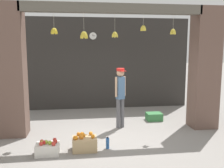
% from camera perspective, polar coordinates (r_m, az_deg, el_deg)
% --- Properties ---
extents(ground_plane, '(60.00, 60.00, 0.00)m').
position_cam_1_polar(ground_plane, '(6.74, 0.51, -11.37)').
color(ground_plane, gray).
extents(shop_back_wall, '(6.52, 0.12, 3.37)m').
position_cam_1_polar(shop_back_wall, '(9.35, -2.11, 4.67)').
color(shop_back_wall, '#2D2B28').
rests_on(shop_back_wall, ground_plane).
extents(shop_pillar_left, '(0.70, 0.60, 3.37)m').
position_cam_1_polar(shop_pillar_left, '(6.83, -22.11, 2.77)').
color(shop_pillar_left, brown).
rests_on(shop_pillar_left, ground_plane).
extents(shop_pillar_right, '(0.70, 0.60, 3.37)m').
position_cam_1_polar(shop_pillar_right, '(7.49, 20.39, 3.29)').
color(shop_pillar_right, brown).
rests_on(shop_pillar_right, ground_plane).
extents(storefront_awning, '(4.62, 0.27, 0.89)m').
position_cam_1_polar(storefront_awning, '(6.54, 0.26, 16.58)').
color(storefront_awning, '#5B564C').
extents(shopkeeper, '(0.32, 0.31, 1.71)m').
position_cam_1_polar(shopkeeper, '(7.03, 1.92, -2.01)').
color(shopkeeper, '#56565B').
rests_on(shopkeeper, ground_plane).
extents(fruit_crate_oranges, '(0.53, 0.41, 0.37)m').
position_cam_1_polar(fruit_crate_oranges, '(5.74, -6.30, -13.29)').
color(fruit_crate_oranges, tan).
rests_on(fruit_crate_oranges, ground_plane).
extents(fruit_crate_apples, '(0.49, 0.38, 0.32)m').
position_cam_1_polar(fruit_crate_apples, '(5.68, -14.51, -14.01)').
color(fruit_crate_apples, silver).
rests_on(fruit_crate_apples, ground_plane).
extents(produce_box_green, '(0.48, 0.38, 0.24)m').
position_cam_1_polar(produce_box_green, '(8.04, 9.60, -7.35)').
color(produce_box_green, '#387A42').
rests_on(produce_box_green, ground_plane).
extents(water_bottle, '(0.08, 0.08, 0.27)m').
position_cam_1_polar(water_bottle, '(5.80, -1.02, -13.37)').
color(water_bottle, '#2D60AD').
rests_on(water_bottle, ground_plane).
extents(wall_clock, '(0.28, 0.03, 0.28)m').
position_cam_1_polar(wall_clock, '(9.24, -4.37, 10.91)').
color(wall_clock, black).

